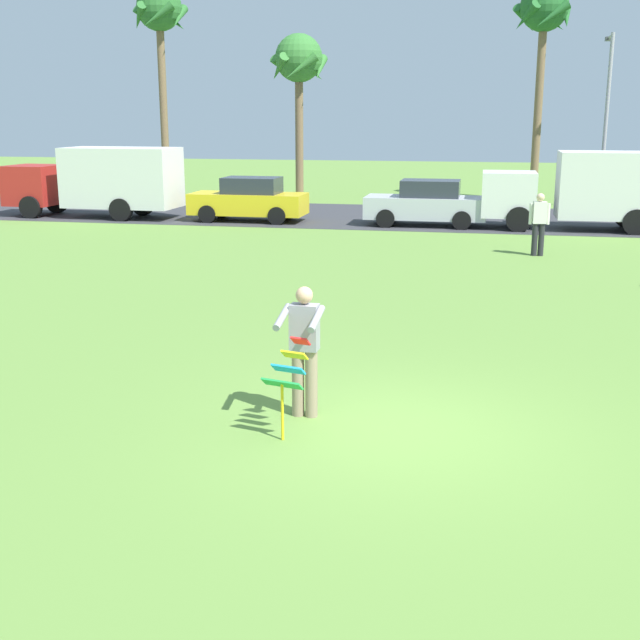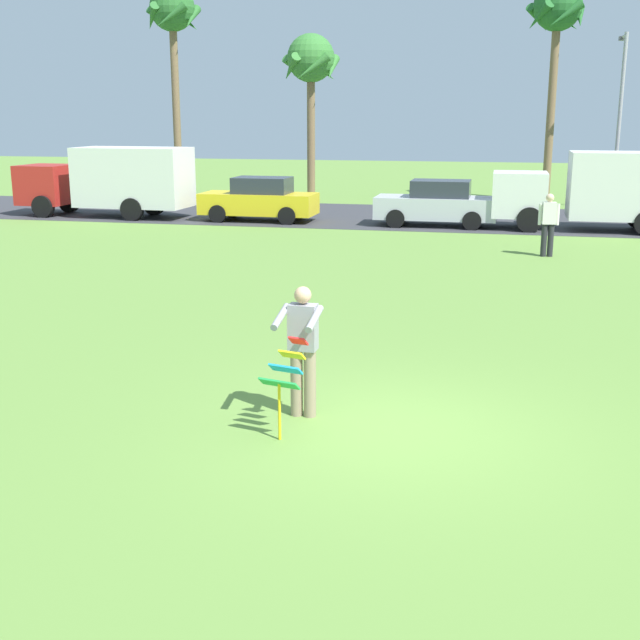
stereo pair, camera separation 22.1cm
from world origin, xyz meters
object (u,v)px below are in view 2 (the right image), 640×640
Objects in this scene: palm_tree_left_near at (173,19)px; parked_truck_red_cab at (114,180)px; parked_car_yellow at (260,200)px; person_walker_far at (548,223)px; person_kite_flyer at (303,346)px; streetlight_pole at (620,110)px; parked_truck_white_box at (608,189)px; parked_car_silver at (437,204)px; palm_tree_right_near at (311,65)px; kite_held at (286,373)px; palm_tree_centre_far at (557,17)px.

parked_truck_red_cab is at bearing -83.58° from palm_tree_left_near.
person_walker_far is (9.99, -5.72, 0.16)m from parked_car_yellow.
streetlight_pole is at bearing 75.71° from person_kite_flyer.
parked_truck_red_cab is at bearing 180.00° from parked_truck_white_box.
palm_tree_right_near reaches higher than parked_car_silver.
parked_truck_red_cab is 1.60× the size of parked_car_yellow.
kite_held is 20.96m from parked_car_yellow.
palm_tree_right_near is 10.87m from palm_tree_centre_far.
parked_car_silver is at bearing 121.61° from person_walker_far.
parked_truck_red_cab is at bearing -158.73° from streetlight_pole.
parked_truck_red_cab is 1.60× the size of parked_car_silver.
person_kite_flyer is 0.41× the size of parked_car_silver.
kite_held is at bearing -65.68° from palm_tree_left_near.
parked_truck_white_box is 0.70× the size of palm_tree_left_near.
streetlight_pole is (2.59, -2.68, -3.91)m from palm_tree_centre_far.
palm_tree_left_near reaches higher than parked_car_yellow.
palm_tree_centre_far is (10.49, 2.08, 1.96)m from palm_tree_right_near.
parked_truck_red_cab is 1.01× the size of parked_truck_white_box.
parked_truck_white_box is at bearing -0.00° from parked_truck_red_cab.
person_kite_flyer is 0.18× the size of palm_tree_left_near.
parked_car_yellow is at bearing 107.55° from kite_held.
parked_car_yellow is 0.44× the size of palm_tree_left_near.
parked_truck_red_cab is at bearing 122.13° from person_kite_flyer.
person_kite_flyer reaches higher than kite_held.
parked_truck_white_box is 15.14m from palm_tree_right_near.
palm_tree_left_near reaches higher than person_walker_far.
person_kite_flyer is 22.80m from parked_truck_red_cab.
parked_truck_white_box is at bearing 73.37° from person_kite_flyer.
parked_car_yellow is at bearing -180.00° from parked_truck_white_box.
streetlight_pole is (19.93, -1.61, -4.14)m from palm_tree_left_near.
streetlight_pole is (6.69, 7.37, 3.22)m from parked_car_silver.
streetlight_pole is at bearing 47.76° from parked_car_silver.
kite_held is 31.15m from palm_tree_centre_far.
person_walker_far reaches higher than parked_car_yellow.
person_kite_flyer is 28.43m from palm_tree_right_near.
person_walker_far reaches higher than parked_car_silver.
parked_car_yellow is 9.50m from palm_tree_right_near.
parked_truck_red_cab is (-12.12, 19.30, 0.46)m from person_kite_flyer.
palm_tree_left_near is at bearing 138.75° from person_walker_far.
parked_truck_white_box is at bearing 0.00° from parked_car_silver.
palm_tree_left_near is 1.33× the size of palm_tree_right_near.
person_kite_flyer is at bearing -104.95° from person_walker_far.
parked_car_yellow is at bearing -0.01° from parked_truck_red_cab.
person_walker_far is at bearing -54.08° from palm_tree_right_near.
parked_truck_white_box is 3.88× the size of person_walker_far.
parked_truck_white_box is (12.13, 0.00, 0.64)m from parked_car_yellow.
parked_car_silver is at bearing -112.21° from palm_tree_centre_far.
parked_car_yellow is (-6.36, 19.30, -0.18)m from person_kite_flyer.
person_kite_flyer is 0.24× the size of palm_tree_right_near.
palm_tree_right_near reaches higher than parked_truck_red_cab.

